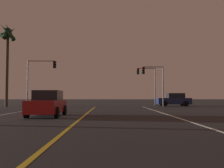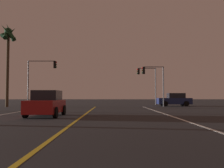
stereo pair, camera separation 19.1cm
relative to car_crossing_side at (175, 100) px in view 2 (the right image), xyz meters
name	(u,v)px [view 2 (the right image)]	position (x,y,z in m)	size (l,w,h in m)	color
lane_edge_right	(190,122)	(-4.38, -20.28, -0.82)	(0.16, 37.00, 0.01)	silver
lane_center_divider	(74,122)	(-10.24, -20.28, -0.82)	(0.16, 37.00, 0.01)	gold
car_crossing_side	(175,100)	(0.00, 0.00, 0.00)	(4.30, 2.02, 1.70)	black
car_oncoming	(46,104)	(-12.61, -16.52, 0.00)	(2.02, 4.30, 1.70)	black
traffic_light_near_right	(153,77)	(-3.05, -1.28, 2.93)	(2.80, 0.36, 5.05)	#4C4C51
traffic_light_near_left	(42,72)	(-17.08, -1.28, 3.48)	(3.67, 0.36, 5.79)	#4C4C51
traffic_light_far_right	(147,78)	(-3.02, 4.22, 3.23)	(2.84, 0.36, 5.47)	#4C4C51
palm_tree_left_far	(8,41)	(-20.95, -2.38, 7.24)	(2.02, 2.08, 10.14)	#473826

